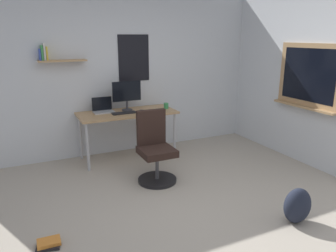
{
  "coord_description": "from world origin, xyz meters",
  "views": [
    {
      "loc": [
        -1.49,
        -2.7,
        1.9
      ],
      "look_at": [
        0.11,
        0.71,
        0.85
      ],
      "focal_mm": 34.72,
      "sensor_mm": 36.0,
      "label": 1
    }
  ],
  "objects_px": {
    "office_chair": "(155,151)",
    "backpack": "(297,206)",
    "desk": "(127,116)",
    "computer_mouse": "(141,111)",
    "book_stack_on_floor": "(49,244)",
    "coffee_mug": "(166,106)",
    "keyboard": "(124,113)",
    "laptop": "(103,109)",
    "monitor_primary": "(127,94)"
  },
  "relations": [
    {
      "from": "desk",
      "to": "computer_mouse",
      "type": "bearing_deg",
      "value": -22.07
    },
    {
      "from": "office_chair",
      "to": "computer_mouse",
      "type": "relative_size",
      "value": 9.13
    },
    {
      "from": "book_stack_on_floor",
      "to": "coffee_mug",
      "type": "bearing_deg",
      "value": 41.89
    },
    {
      "from": "monitor_primary",
      "to": "book_stack_on_floor",
      "type": "xyz_separation_m",
      "value": [
        -1.45,
        -2.0,
        -0.99
      ]
    },
    {
      "from": "coffee_mug",
      "to": "office_chair",
      "type": "bearing_deg",
      "value": -122.53
    },
    {
      "from": "laptop",
      "to": "keyboard",
      "type": "xyz_separation_m",
      "value": [
        0.26,
        -0.24,
        -0.04
      ]
    },
    {
      "from": "coffee_mug",
      "to": "book_stack_on_floor",
      "type": "xyz_separation_m",
      "value": [
        -2.07,
        -1.86,
        -0.77
      ]
    },
    {
      "from": "computer_mouse",
      "to": "coffee_mug",
      "type": "height_order",
      "value": "coffee_mug"
    },
    {
      "from": "computer_mouse",
      "to": "coffee_mug",
      "type": "relative_size",
      "value": 1.13
    },
    {
      "from": "coffee_mug",
      "to": "backpack",
      "type": "relative_size",
      "value": 0.24
    },
    {
      "from": "laptop",
      "to": "computer_mouse",
      "type": "distance_m",
      "value": 0.6
    },
    {
      "from": "desk",
      "to": "book_stack_on_floor",
      "type": "xyz_separation_m",
      "value": [
        -1.42,
        -1.89,
        -0.65
      ]
    },
    {
      "from": "book_stack_on_floor",
      "to": "computer_mouse",
      "type": "bearing_deg",
      "value": 48.12
    },
    {
      "from": "desk",
      "to": "book_stack_on_floor",
      "type": "distance_m",
      "value": 2.45
    },
    {
      "from": "monitor_primary",
      "to": "book_stack_on_floor",
      "type": "bearing_deg",
      "value": -126.04
    },
    {
      "from": "desk",
      "to": "laptop",
      "type": "bearing_deg",
      "value": 155.38
    },
    {
      "from": "desk",
      "to": "coffee_mug",
      "type": "xyz_separation_m",
      "value": [
        0.65,
        -0.03,
        0.12
      ]
    },
    {
      "from": "backpack",
      "to": "book_stack_on_floor",
      "type": "height_order",
      "value": "backpack"
    },
    {
      "from": "computer_mouse",
      "to": "coffee_mug",
      "type": "bearing_deg",
      "value": 6.33
    },
    {
      "from": "desk",
      "to": "computer_mouse",
      "type": "xyz_separation_m",
      "value": [
        0.2,
        -0.08,
        0.09
      ]
    },
    {
      "from": "desk",
      "to": "laptop",
      "type": "relative_size",
      "value": 4.87
    },
    {
      "from": "laptop",
      "to": "backpack",
      "type": "height_order",
      "value": "laptop"
    },
    {
      "from": "desk",
      "to": "computer_mouse",
      "type": "distance_m",
      "value": 0.24
    },
    {
      "from": "keyboard",
      "to": "computer_mouse",
      "type": "xyz_separation_m",
      "value": [
        0.28,
        -0.0,
        0.01
      ]
    },
    {
      "from": "office_chair",
      "to": "monitor_primary",
      "type": "bearing_deg",
      "value": 91.31
    },
    {
      "from": "laptop",
      "to": "monitor_primary",
      "type": "relative_size",
      "value": 0.67
    },
    {
      "from": "laptop",
      "to": "computer_mouse",
      "type": "bearing_deg",
      "value": -23.67
    },
    {
      "from": "office_chair",
      "to": "backpack",
      "type": "height_order",
      "value": "office_chair"
    },
    {
      "from": "office_chair",
      "to": "keyboard",
      "type": "height_order",
      "value": "office_chair"
    },
    {
      "from": "backpack",
      "to": "desk",
      "type": "bearing_deg",
      "value": 111.17
    },
    {
      "from": "desk",
      "to": "monitor_primary",
      "type": "height_order",
      "value": "monitor_primary"
    },
    {
      "from": "monitor_primary",
      "to": "desk",
      "type": "bearing_deg",
      "value": -109.36
    },
    {
      "from": "keyboard",
      "to": "book_stack_on_floor",
      "type": "height_order",
      "value": "keyboard"
    },
    {
      "from": "backpack",
      "to": "monitor_primary",
      "type": "bearing_deg",
      "value": 109.67
    },
    {
      "from": "monitor_primary",
      "to": "keyboard",
      "type": "xyz_separation_m",
      "value": [
        -0.11,
        -0.19,
        -0.26
      ]
    },
    {
      "from": "monitor_primary",
      "to": "coffee_mug",
      "type": "height_order",
      "value": "monitor_primary"
    },
    {
      "from": "book_stack_on_floor",
      "to": "desk",
      "type": "bearing_deg",
      "value": 53.16
    },
    {
      "from": "keyboard",
      "to": "coffee_mug",
      "type": "xyz_separation_m",
      "value": [
        0.73,
        0.05,
        0.04
      ]
    },
    {
      "from": "desk",
      "to": "backpack",
      "type": "xyz_separation_m",
      "value": [
        0.99,
        -2.56,
        -0.49
      ]
    },
    {
      "from": "computer_mouse",
      "to": "book_stack_on_floor",
      "type": "bearing_deg",
      "value": -131.88
    },
    {
      "from": "monitor_primary",
      "to": "keyboard",
      "type": "distance_m",
      "value": 0.34
    },
    {
      "from": "coffee_mug",
      "to": "backpack",
      "type": "xyz_separation_m",
      "value": [
        0.34,
        -2.53,
        -0.61
      ]
    },
    {
      "from": "laptop",
      "to": "book_stack_on_floor",
      "type": "bearing_deg",
      "value": -117.75
    },
    {
      "from": "office_chair",
      "to": "laptop",
      "type": "xyz_separation_m",
      "value": [
        -0.4,
        1.12,
        0.4
      ]
    },
    {
      "from": "desk",
      "to": "monitor_primary",
      "type": "bearing_deg",
      "value": 70.64
    },
    {
      "from": "keyboard",
      "to": "backpack",
      "type": "xyz_separation_m",
      "value": [
        1.07,
        -2.48,
        -0.57
      ]
    },
    {
      "from": "monitor_primary",
      "to": "coffee_mug",
      "type": "relative_size",
      "value": 5.04
    },
    {
      "from": "keyboard",
      "to": "office_chair",
      "type": "bearing_deg",
      "value": -81.11
    },
    {
      "from": "computer_mouse",
      "to": "backpack",
      "type": "xyz_separation_m",
      "value": [
        0.79,
        -2.48,
        -0.58
      ]
    },
    {
      "from": "computer_mouse",
      "to": "keyboard",
      "type": "bearing_deg",
      "value": 180.0
    }
  ]
}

